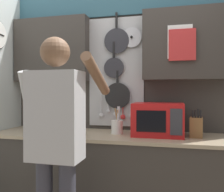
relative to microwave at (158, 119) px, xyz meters
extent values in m
cube|color=#38332D|center=(-0.49, -0.03, -0.63)|extent=(2.23, 0.60, 0.91)
cube|color=tan|center=(-0.49, -0.03, -0.17)|extent=(2.26, 0.63, 0.03)
cube|color=#38332D|center=(-0.49, 0.29, 0.16)|extent=(2.83, 0.04, 2.50)
cube|color=#2D5666|center=(-0.49, 0.26, 1.24)|extent=(2.79, 0.02, 0.34)
cube|color=#38332D|center=(-1.18, 0.19, 0.72)|extent=(0.85, 0.16, 0.69)
cube|color=#38332D|center=(0.23, 0.19, 0.72)|extent=(0.78, 0.16, 0.69)
cube|color=#B2B2B2|center=(-0.46, 0.26, 0.47)|extent=(0.60, 0.01, 1.16)
cylinder|color=#2D2D33|center=(-0.45, 0.24, 0.79)|extent=(0.27, 0.02, 0.27)
cube|color=black|center=(-0.45, 0.23, 1.01)|extent=(0.02, 0.02, 0.16)
cylinder|color=#2D2D33|center=(-0.48, 0.24, 0.51)|extent=(0.21, 0.02, 0.21)
cube|color=black|center=(-0.48, 0.23, 0.70)|extent=(0.02, 0.02, 0.17)
cylinder|color=black|center=(-0.44, 0.24, 0.21)|extent=(0.27, 0.02, 0.27)
cube|color=black|center=(-0.44, 0.23, 0.42)|extent=(0.02, 0.02, 0.13)
cylinder|color=silver|center=(-0.29, 0.24, 0.82)|extent=(0.21, 0.01, 0.21)
sphere|color=black|center=(-0.29, 0.22, 0.82)|extent=(0.03, 0.03, 0.03)
cylinder|color=silver|center=(-0.62, 0.24, 0.13)|extent=(0.01, 0.01, 0.22)
ellipsoid|color=silver|center=(-0.62, 0.24, 0.00)|extent=(0.05, 0.01, 0.05)
cylinder|color=silver|center=(-0.54, 0.24, 0.15)|extent=(0.01, 0.01, 0.18)
ellipsoid|color=silver|center=(-0.54, 0.24, 0.05)|extent=(0.04, 0.01, 0.03)
cylinder|color=silver|center=(-0.46, 0.24, 0.14)|extent=(0.01, 0.01, 0.21)
ellipsoid|color=silver|center=(-0.46, 0.24, 0.02)|extent=(0.05, 0.01, 0.05)
cylinder|color=red|center=(-0.38, 0.24, 0.12)|extent=(0.01, 0.01, 0.23)
ellipsoid|color=red|center=(-0.38, 0.24, -0.01)|extent=(0.06, 0.01, 0.05)
cylinder|color=silver|center=(-0.30, 0.24, 0.13)|extent=(0.01, 0.01, 0.22)
ellipsoid|color=silver|center=(-0.30, 0.24, 0.00)|extent=(0.04, 0.01, 0.03)
cube|color=white|center=(0.19, 0.10, 0.73)|extent=(0.23, 0.02, 0.31)
cube|color=red|center=(0.21, 0.09, 0.70)|extent=(0.25, 0.02, 0.30)
cube|color=black|center=(-1.60, -0.11, 0.85)|extent=(0.01, 0.10, 0.02)
cube|color=red|center=(0.00, 0.00, 0.00)|extent=(0.46, 0.34, 0.30)
cube|color=black|center=(-0.05, -0.17, 0.00)|extent=(0.25, 0.01, 0.19)
cube|color=#333338|center=(0.16, -0.17, 0.00)|extent=(0.10, 0.01, 0.23)
cube|color=brown|center=(0.34, 0.00, -0.06)|extent=(0.12, 0.16, 0.18)
cylinder|color=black|center=(0.30, -0.03, 0.06)|extent=(0.02, 0.03, 0.07)
cylinder|color=black|center=(0.33, -0.03, 0.06)|extent=(0.02, 0.03, 0.07)
cylinder|color=black|center=(0.35, -0.03, 0.07)|extent=(0.02, 0.03, 0.08)
cylinder|color=black|center=(0.37, -0.03, 0.06)|extent=(0.02, 0.03, 0.07)
cylinder|color=white|center=(-0.39, 0.00, -0.09)|extent=(0.11, 0.11, 0.13)
cylinder|color=silver|center=(-0.38, -0.02, 0.01)|extent=(0.02, 0.05, 0.22)
cylinder|color=tan|center=(-0.39, 0.00, 0.00)|extent=(0.05, 0.03, 0.20)
cylinder|color=silver|center=(-0.38, -0.02, 0.01)|extent=(0.03, 0.05, 0.22)
cylinder|color=tan|center=(-0.38, -0.01, -0.01)|extent=(0.02, 0.03, 0.19)
cube|color=#BCBCBC|center=(-0.68, -0.71, 0.08)|extent=(0.38, 0.22, 0.64)
sphere|color=brown|center=(-0.68, -0.71, 0.54)|extent=(0.21, 0.21, 0.21)
cylinder|color=#BCBCBC|center=(-0.91, -0.67, 0.13)|extent=(0.08, 0.25, 0.56)
cylinder|color=brown|center=(-0.45, -0.45, 0.38)|extent=(0.08, 0.55, 0.31)
camera|label=1|loc=(0.14, -2.35, 0.26)|focal=40.00mm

